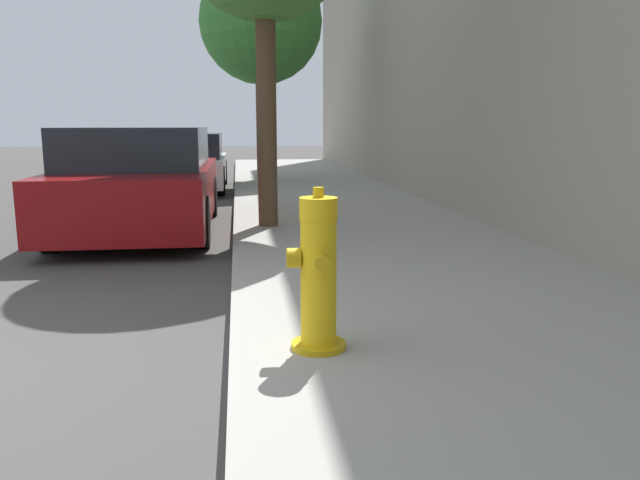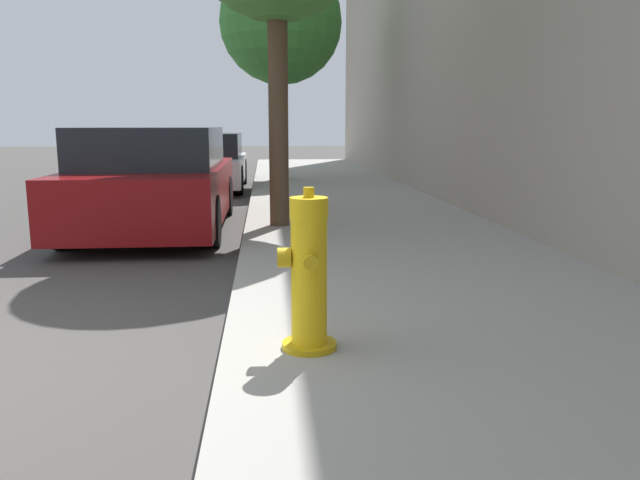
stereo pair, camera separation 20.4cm
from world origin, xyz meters
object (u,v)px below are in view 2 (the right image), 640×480
at_px(fire_hydrant, 308,276).
at_px(street_tree_far, 281,23).
at_px(parked_car_mid, 204,162).
at_px(parked_car_near, 156,181).

height_order(fire_hydrant, street_tree_far, street_tree_far).
bearing_deg(parked_car_mid, fire_hydrant, -81.53).
height_order(parked_car_near, street_tree_far, street_tree_far).
bearing_deg(parked_car_near, street_tree_far, 73.30).
relative_size(parked_car_near, street_tree_far, 0.87).
bearing_deg(parked_car_near, fire_hydrant, -71.66).
relative_size(parked_car_near, parked_car_mid, 1.07).
relative_size(parked_car_mid, street_tree_far, 0.81).
xyz_separation_m(parked_car_near, street_tree_far, (1.89, 6.30, 3.05)).
relative_size(fire_hydrant, street_tree_far, 0.19).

